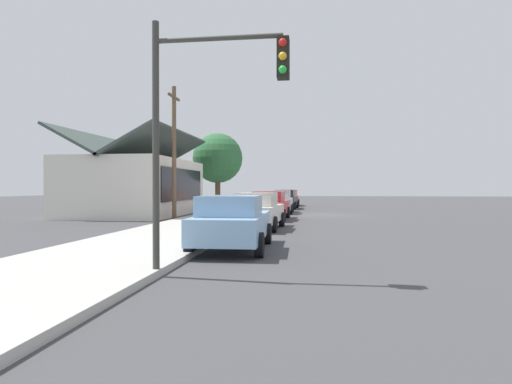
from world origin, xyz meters
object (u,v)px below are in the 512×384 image
(car_cherry, at_px, (270,205))
(car_coral, at_px, (289,197))
(shade_tree, at_px, (218,158))
(traffic_light_main, at_px, (206,104))
(car_skyblue, at_px, (232,222))
(car_ivory, at_px, (258,211))
(car_charcoal, at_px, (286,199))
(fire_hydrant_red, at_px, (235,214))
(utility_pole_wooden, at_px, (174,150))
(car_silver, at_px, (279,202))

(car_cherry, xyz_separation_m, car_coral, (18.20, -0.04, 0.00))
(shade_tree, xyz_separation_m, traffic_light_main, (-26.55, -5.76, -0.73))
(car_skyblue, height_order, car_ivory, same)
(car_charcoal, xyz_separation_m, fire_hydrant_red, (-15.37, 1.47, -0.32))
(car_cherry, bearing_deg, utility_pole_wooden, 98.05)
(car_silver, relative_size, car_charcoal, 1.04)
(car_skyblue, height_order, car_charcoal, same)
(car_skyblue, relative_size, car_silver, 0.96)
(shade_tree, bearing_deg, car_silver, -131.40)
(car_cherry, bearing_deg, car_skyblue, -177.86)
(car_silver, height_order, car_charcoal, same)
(utility_pole_wooden, bearing_deg, car_coral, -15.99)
(car_cherry, xyz_separation_m, shade_tree, (10.96, 5.45, 3.40))
(car_charcoal, bearing_deg, shade_tree, 103.05)
(car_cherry, xyz_separation_m, utility_pole_wooden, (-0.60, 5.35, 3.11))
(car_skyblue, bearing_deg, car_coral, -1.49)
(car_cherry, distance_m, car_charcoal, 12.01)
(car_charcoal, height_order, utility_pole_wooden, utility_pole_wooden)
(shade_tree, relative_size, utility_pole_wooden, 0.84)
(car_ivory, bearing_deg, traffic_light_main, -175.94)
(car_skyblue, xyz_separation_m, traffic_light_main, (-3.88, -0.21, 2.68))
(car_charcoal, bearing_deg, utility_pole_wooden, 158.93)
(car_skyblue, xyz_separation_m, car_silver, (17.85, 0.08, 0.00))
(car_ivory, distance_m, car_coral, 23.74)
(car_silver, distance_m, car_coral, 12.06)
(car_ivory, distance_m, traffic_light_main, 10.40)
(car_cherry, bearing_deg, car_silver, 1.49)
(car_cherry, bearing_deg, traffic_light_main, -177.20)
(car_silver, bearing_deg, car_skyblue, 179.55)
(car_ivory, height_order, car_silver, same)
(car_charcoal, distance_m, car_coral, 6.19)
(car_charcoal, height_order, car_coral, same)
(traffic_light_main, height_order, utility_pole_wooden, utility_pole_wooden)
(car_coral, bearing_deg, shade_tree, 140.67)
(shade_tree, distance_m, fire_hydrant_red, 15.35)
(car_ivory, relative_size, car_cherry, 0.97)
(shade_tree, bearing_deg, car_charcoal, -79.35)
(car_charcoal, bearing_deg, car_coral, 3.18)
(car_skyblue, bearing_deg, car_ivory, -1.22)
(car_skyblue, relative_size, shade_tree, 0.71)
(car_charcoal, relative_size, traffic_light_main, 0.87)
(shade_tree, distance_m, traffic_light_main, 27.18)
(car_ivory, relative_size, car_coral, 0.99)
(car_silver, distance_m, traffic_light_main, 21.90)
(car_silver, xyz_separation_m, utility_pole_wooden, (-6.75, 5.36, 3.11))
(car_coral, height_order, shade_tree, shade_tree)
(fire_hydrant_red, bearing_deg, car_coral, -3.68)
(car_ivory, bearing_deg, car_coral, 2.65)
(car_cherry, distance_m, shade_tree, 12.71)
(car_charcoal, relative_size, car_coral, 1.02)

